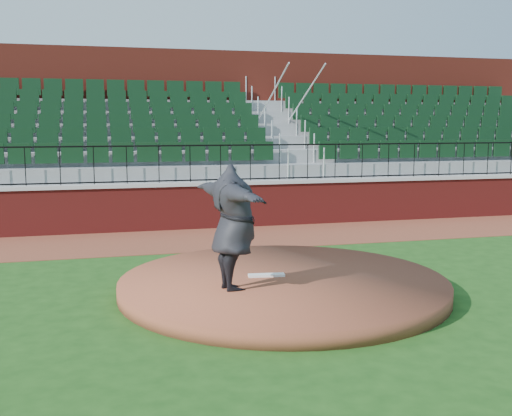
{
  "coord_description": "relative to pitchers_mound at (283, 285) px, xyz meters",
  "views": [
    {
      "loc": [
        -2.91,
        -9.6,
        2.89
      ],
      "look_at": [
        0.0,
        1.5,
        1.3
      ],
      "focal_mm": 42.77,
      "sensor_mm": 36.0,
      "label": 1
    }
  ],
  "objects": [
    {
      "name": "seating_stands",
      "position": [
        -0.15,
        9.51,
        2.18
      ],
      "size": [
        34.0,
        5.1,
        4.6
      ],
      "primitive_type": null,
      "color": "gray",
      "rests_on": "ground"
    },
    {
      "name": "wall_cap",
      "position": [
        -0.15,
        6.79,
        1.12
      ],
      "size": [
        34.0,
        0.45,
        0.1
      ],
      "primitive_type": "cube",
      "color": "#B7B7B7",
      "rests_on": "field_wall"
    },
    {
      "name": "wall_railing",
      "position": [
        -0.15,
        6.79,
        1.67
      ],
      "size": [
        34.0,
        0.05,
        1.0
      ],
      "primitive_type": null,
      "color": "black",
      "rests_on": "wall_cap"
    },
    {
      "name": "pitcher",
      "position": [
        -1.0,
        -0.52,
        1.13
      ],
      "size": [
        1.1,
        2.56,
        2.02
      ],
      "primitive_type": "imported",
      "rotation": [
        0.0,
        0.0,
        1.75
      ],
      "color": "black",
      "rests_on": "pitchers_mound"
    },
    {
      "name": "field_wall",
      "position": [
        -0.15,
        6.79,
        0.47
      ],
      "size": [
        34.0,
        0.35,
        1.2
      ],
      "primitive_type": "cube",
      "color": "maroon",
      "rests_on": "ground"
    },
    {
      "name": "pitchers_mound",
      "position": [
        0.0,
        0.0,
        0.0
      ],
      "size": [
        5.64,
        5.64,
        0.25
      ],
      "primitive_type": "cylinder",
      "color": "brown",
      "rests_on": "ground"
    },
    {
      "name": "concourse_wall",
      "position": [
        -0.15,
        12.31,
        2.62
      ],
      "size": [
        34.0,
        0.5,
        5.5
      ],
      "primitive_type": "cube",
      "color": "maroon",
      "rests_on": "ground"
    },
    {
      "name": "warning_track",
      "position": [
        -0.15,
        5.19,
        -0.12
      ],
      "size": [
        34.0,
        3.2,
        0.01
      ],
      "primitive_type": "cube",
      "color": "brown",
      "rests_on": "ground"
    },
    {
      "name": "ground",
      "position": [
        -0.15,
        -0.21,
        -0.12
      ],
      "size": [
        90.0,
        90.0,
        0.0
      ],
      "primitive_type": "plane",
      "color": "#1A4413",
      "rests_on": "ground"
    },
    {
      "name": "pitching_rubber",
      "position": [
        -0.25,
        0.16,
        0.15
      ],
      "size": [
        0.65,
        0.23,
        0.04
      ],
      "primitive_type": "cube",
      "rotation": [
        0.0,
        0.0,
        -0.12
      ],
      "color": "white",
      "rests_on": "pitchers_mound"
    }
  ]
}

